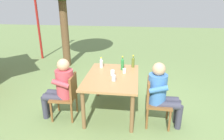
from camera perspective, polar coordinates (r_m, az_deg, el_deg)
ground_plane at (r=4.11m, az=0.00°, el=-11.75°), size 24.00×24.00×0.00m
dining_table at (r=3.79m, az=0.00°, el=-3.10°), size 1.40×1.00×0.77m
chair_far_left at (r=3.78m, az=-12.79°, el=-6.87°), size 0.46×0.46×0.87m
chair_near_left at (r=3.59m, az=12.22°, el=-8.42°), size 0.46×0.46×0.87m
person_in_white_shirt at (r=3.74m, az=-14.60°, el=-4.48°), size 0.47×0.61×1.18m
person_in_plaid_shirt at (r=3.52m, az=14.21°, el=-6.12°), size 0.47×0.61×1.18m
bottle_clear at (r=4.16m, az=-3.14°, el=2.01°), size 0.06×0.06×0.23m
bottle_green at (r=4.02m, az=3.04°, el=1.76°), size 0.06×0.06×0.30m
bottle_olive at (r=4.20m, az=6.14°, el=2.34°), size 0.06×0.06×0.27m
cup_steel at (r=3.52m, az=0.51°, el=-2.35°), size 0.08×0.08×0.11m
cup_white at (r=3.88m, az=3.59°, el=-0.24°), size 0.07×0.07×0.09m
cup_glass at (r=3.75m, az=0.18°, el=-0.84°), size 0.08×0.08×0.11m
backpack_by_near_side at (r=5.04m, az=0.50°, el=-2.45°), size 0.33×0.25×0.47m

